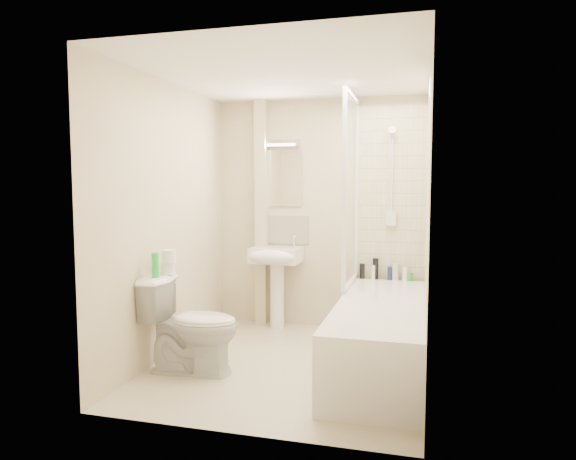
# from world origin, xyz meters

# --- Properties ---
(floor) EXTENTS (2.50, 2.50, 0.00)m
(floor) POSITION_xyz_m (0.00, 0.00, 0.00)
(floor) COLOR beige
(floor) RESTS_ON ground
(wall_back) EXTENTS (2.20, 0.02, 2.40)m
(wall_back) POSITION_xyz_m (0.00, 1.25, 1.20)
(wall_back) COLOR beige
(wall_back) RESTS_ON ground
(wall_left) EXTENTS (0.02, 2.50, 2.40)m
(wall_left) POSITION_xyz_m (-1.10, 0.00, 1.20)
(wall_left) COLOR beige
(wall_left) RESTS_ON ground
(wall_right) EXTENTS (0.02, 2.50, 2.40)m
(wall_right) POSITION_xyz_m (1.10, 0.00, 1.20)
(wall_right) COLOR beige
(wall_right) RESTS_ON ground
(ceiling) EXTENTS (2.20, 2.50, 0.02)m
(ceiling) POSITION_xyz_m (0.00, 0.00, 2.40)
(ceiling) COLOR white
(ceiling) RESTS_ON wall_back
(tile_back) EXTENTS (0.70, 0.01, 1.75)m
(tile_back) POSITION_xyz_m (0.75, 1.24, 1.42)
(tile_back) COLOR beige
(tile_back) RESTS_ON wall_back
(tile_right) EXTENTS (0.01, 2.10, 1.75)m
(tile_right) POSITION_xyz_m (1.09, 0.11, 1.42)
(tile_right) COLOR beige
(tile_right) RESTS_ON wall_right
(pipe_boxing) EXTENTS (0.12, 0.12, 2.40)m
(pipe_boxing) POSITION_xyz_m (-0.62, 1.19, 1.20)
(pipe_boxing) COLOR beige
(pipe_boxing) RESTS_ON ground
(splashback) EXTENTS (0.60, 0.02, 0.30)m
(splashback) POSITION_xyz_m (-0.41, 1.24, 1.03)
(splashback) COLOR beige
(splashback) RESTS_ON wall_back
(mirror) EXTENTS (0.46, 0.01, 0.60)m
(mirror) POSITION_xyz_m (-0.41, 1.24, 1.58)
(mirror) COLOR white
(mirror) RESTS_ON wall_back
(strip_light) EXTENTS (0.42, 0.07, 0.07)m
(strip_light) POSITION_xyz_m (-0.41, 1.22, 1.95)
(strip_light) COLOR silver
(strip_light) RESTS_ON wall_back
(bathtub) EXTENTS (0.70, 2.10, 0.55)m
(bathtub) POSITION_xyz_m (0.75, 0.11, 0.29)
(bathtub) COLOR white
(bathtub) RESTS_ON ground
(shower_screen) EXTENTS (0.04, 0.92, 1.80)m
(shower_screen) POSITION_xyz_m (0.40, 0.80, 1.45)
(shower_screen) COLOR white
(shower_screen) RESTS_ON bathtub
(shower_fixture) EXTENTS (0.10, 0.16, 0.99)m
(shower_fixture) POSITION_xyz_m (0.75, 1.19, 1.55)
(shower_fixture) COLOR white
(shower_fixture) RESTS_ON wall_back
(pedestal_sink) EXTENTS (0.51, 0.47, 0.98)m
(pedestal_sink) POSITION_xyz_m (-0.41, 1.01, 0.69)
(pedestal_sink) COLOR white
(pedestal_sink) RESTS_ON ground
(bottle_black_a) EXTENTS (0.05, 0.05, 0.16)m
(bottle_black_a) POSITION_xyz_m (0.47, 1.16, 0.63)
(bottle_black_a) COLOR black
(bottle_black_a) RESTS_ON bathtub
(bottle_white_a) EXTENTS (0.06, 0.06, 0.15)m
(bottle_white_a) POSITION_xyz_m (0.59, 1.16, 0.62)
(bottle_white_a) COLOR white
(bottle_white_a) RESTS_ON bathtub
(bottle_black_b) EXTENTS (0.06, 0.06, 0.22)m
(bottle_black_b) POSITION_xyz_m (0.61, 1.16, 0.66)
(bottle_black_b) COLOR black
(bottle_black_b) RESTS_ON bathtub
(bottle_blue) EXTENTS (0.05, 0.05, 0.13)m
(bottle_blue) POSITION_xyz_m (0.75, 1.16, 0.62)
(bottle_blue) COLOR #12264F
(bottle_blue) RESTS_ON bathtub
(bottle_cream) EXTENTS (0.06, 0.06, 0.17)m
(bottle_cream) POSITION_xyz_m (0.80, 1.16, 0.63)
(bottle_cream) COLOR beige
(bottle_cream) RESTS_ON bathtub
(bottle_white_b) EXTENTS (0.05, 0.05, 0.13)m
(bottle_white_b) POSITION_xyz_m (0.90, 1.16, 0.62)
(bottle_white_b) COLOR white
(bottle_white_b) RESTS_ON bathtub
(bottle_green) EXTENTS (0.06, 0.06, 0.08)m
(bottle_green) POSITION_xyz_m (0.95, 1.16, 0.59)
(bottle_green) COLOR green
(bottle_green) RESTS_ON bathtub
(toilet) EXTENTS (0.51, 0.80, 0.77)m
(toilet) POSITION_xyz_m (-0.72, -0.35, 0.39)
(toilet) COLOR white
(toilet) RESTS_ON ground
(toilet_roll_lower) EXTENTS (0.12, 0.12, 0.09)m
(toilet_roll_lower) POSITION_xyz_m (-0.97, -0.26, 0.82)
(toilet_roll_lower) COLOR white
(toilet_roll_lower) RESTS_ON toilet
(toilet_roll_upper) EXTENTS (0.12, 0.12, 0.11)m
(toilet_roll_upper) POSITION_xyz_m (-0.95, -0.28, 0.92)
(toilet_roll_upper) COLOR white
(toilet_roll_upper) RESTS_ON toilet_roll_lower
(green_bottle) EXTENTS (0.06, 0.06, 0.20)m
(green_bottle) POSITION_xyz_m (-0.98, -0.44, 0.87)
(green_bottle) COLOR green
(green_bottle) RESTS_ON toilet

